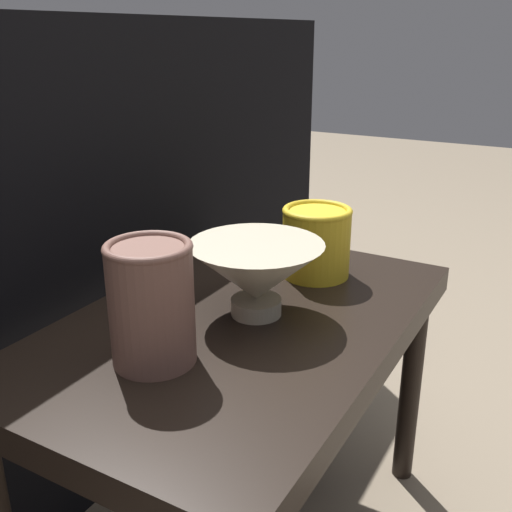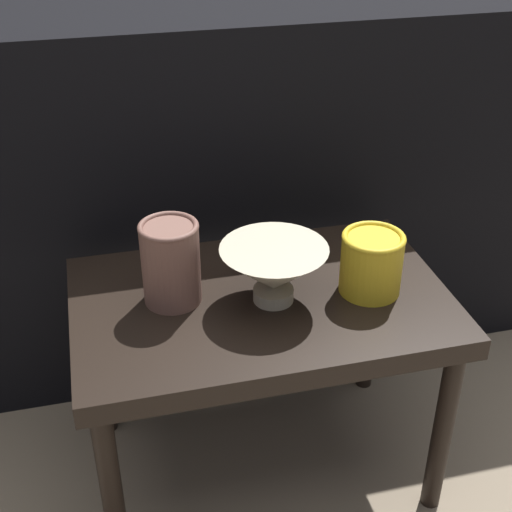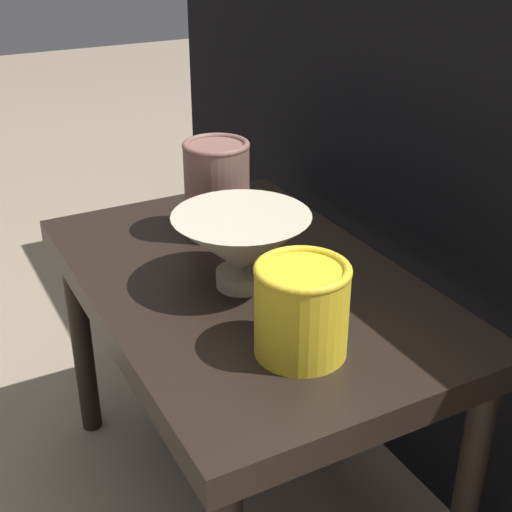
# 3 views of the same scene
# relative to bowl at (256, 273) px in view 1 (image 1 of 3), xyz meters

# --- Properties ---
(table) EXTENTS (0.66, 0.42, 0.41)m
(table) POSITION_rel_bowl_xyz_m (-0.02, 0.02, -0.11)
(table) COLOR black
(table) RESTS_ON ground_plane
(bowl) EXTENTS (0.19, 0.19, 0.10)m
(bowl) POSITION_rel_bowl_xyz_m (0.00, 0.00, 0.00)
(bowl) COLOR #B2A88E
(bowl) RESTS_ON table
(vase_textured_left) EXTENTS (0.10, 0.10, 0.15)m
(vase_textured_left) POSITION_rel_bowl_xyz_m (-0.17, 0.04, 0.02)
(vase_textured_left) COLOR brown
(vase_textured_left) RESTS_ON table
(vase_colorful_right) EXTENTS (0.11, 0.11, 0.11)m
(vase_colorful_right) POSITION_rel_bowl_xyz_m (0.17, -0.01, -0.00)
(vase_colorful_right) COLOR gold
(vase_colorful_right) RESTS_ON table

